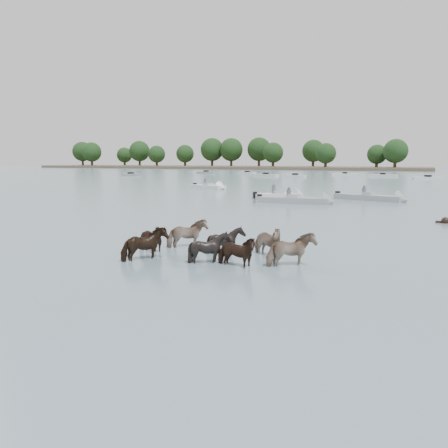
% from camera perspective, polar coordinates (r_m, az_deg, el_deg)
% --- Properties ---
extents(ground, '(400.00, 400.00, 0.00)m').
position_cam_1_polar(ground, '(14.41, -8.36, -5.93)').
color(ground, slate).
rests_on(ground, ground).
extents(shoreline, '(160.00, 30.00, 1.00)m').
position_cam_1_polar(shoreline, '(179.39, -1.03, 7.37)').
color(shoreline, '#4C4233').
rests_on(shoreline, ground).
extents(pony_herd, '(7.37, 4.22, 1.38)m').
position_cam_1_polar(pony_herd, '(15.96, -1.53, -2.80)').
color(pony_herd, black).
rests_on(pony_herd, ground).
extents(swimming_pony, '(0.72, 0.44, 0.44)m').
position_cam_1_polar(swimming_pony, '(27.61, 26.67, 0.32)').
color(swimming_pony, black).
rests_on(swimming_pony, ground).
extents(motorboat_a, '(4.83, 4.05, 1.92)m').
position_cam_1_polar(motorboat_a, '(40.92, 7.95, 3.63)').
color(motorboat_a, silver).
rests_on(motorboat_a, ground).
extents(motorboat_b, '(6.45, 2.03, 1.92)m').
position_cam_1_polar(motorboat_b, '(36.50, 10.24, 3.01)').
color(motorboat_b, gray).
rests_on(motorboat_b, ground).
extents(motorboat_c, '(6.60, 3.46, 1.92)m').
position_cam_1_polar(motorboat_c, '(40.49, 19.29, 3.19)').
color(motorboat_c, gray).
rests_on(motorboat_c, ground).
extents(motorboat_f, '(5.27, 2.97, 1.92)m').
position_cam_1_polar(motorboat_f, '(53.45, -1.50, 4.79)').
color(motorboat_f, silver).
rests_on(motorboat_f, ground).
extents(distant_flotilla, '(107.10, 24.01, 0.93)m').
position_cam_1_polar(distant_flotilla, '(91.04, 19.96, 5.78)').
color(distant_flotilla, gray).
rests_on(distant_flotilla, ground).
extents(treeline, '(146.40, 22.83, 12.42)m').
position_cam_1_polar(treeline, '(182.16, -2.15, 9.38)').
color(treeline, '#382619').
rests_on(treeline, ground).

